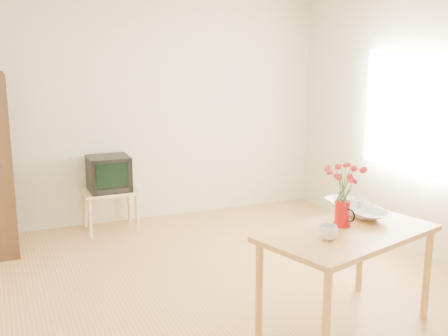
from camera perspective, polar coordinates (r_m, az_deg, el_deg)
name	(u,v)px	position (r m, az deg, el deg)	size (l,w,h in m)	color
room	(241,139)	(4.63, 1.74, 2.94)	(4.50, 4.50, 4.50)	#AE7C3E
table	(348,243)	(4.21, 12.45, -7.40)	(1.46, 1.09, 0.75)	#C58843
tv_stand	(110,197)	(6.46, -11.52, -2.86)	(0.60, 0.45, 0.46)	#DCB97C
pitcher	(342,215)	(4.25, 11.89, -4.66)	(0.13, 0.20, 0.19)	#B90B0A
flowers	(344,182)	(4.18, 12.05, -1.43)	(0.22, 0.22, 0.31)	#BE2C34
mug	(329,233)	(3.96, 10.57, -6.47)	(0.13, 0.13, 0.10)	white
bowl	(357,189)	(4.55, 13.35, -2.05)	(0.44, 0.44, 0.41)	white
teacup_a	(352,194)	(4.54, 12.91, -2.57)	(0.08, 0.08, 0.07)	white
teacup_b	(360,192)	(4.60, 13.63, -2.42)	(0.07, 0.07, 0.07)	white
television	(109,173)	(6.41, -11.65, -0.48)	(0.45, 0.42, 0.39)	black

